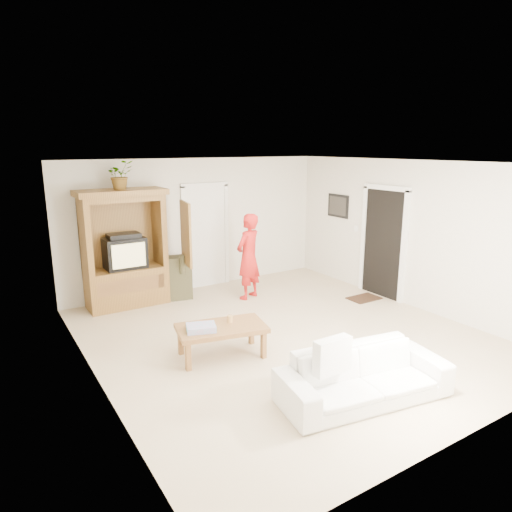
{
  "coord_description": "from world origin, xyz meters",
  "views": [
    {
      "loc": [
        -3.82,
        -5.28,
        2.83
      ],
      "look_at": [
        -0.13,
        0.6,
        1.15
      ],
      "focal_mm": 32.0,
      "sensor_mm": 36.0,
      "label": 1
    }
  ],
  "objects": [
    {
      "name": "backpack_olive",
      "position": [
        -0.65,
        2.49,
        0.41
      ],
      "size": [
        0.49,
        0.4,
        0.82
      ],
      "primitive_type": null,
      "rotation": [
        0.0,
        0.0,
        -0.2
      ],
      "color": "#47442B",
      "rests_on": "floor"
    },
    {
      "name": "wall_left",
      "position": [
        -2.75,
        0.0,
        1.3
      ],
      "size": [
        0.0,
        6.0,
        6.0
      ],
      "primitive_type": "plane",
      "rotation": [
        1.57,
        0.0,
        1.57
      ],
      "color": "silver",
      "rests_on": "floor"
    },
    {
      "name": "ceiling",
      "position": [
        0.0,
        0.0,
        2.6
      ],
      "size": [
        6.0,
        6.0,
        0.0
      ],
      "primitive_type": "plane",
      "rotation": [
        3.14,
        0.0,
        0.0
      ],
      "color": "white",
      "rests_on": "floor"
    },
    {
      "name": "coffee_table",
      "position": [
        -1.13,
        -0.11,
        0.39
      ],
      "size": [
        1.3,
        0.88,
        0.44
      ],
      "rotation": [
        0.0,
        0.0,
        -0.21
      ],
      "color": "brown",
      "rests_on": "floor"
    },
    {
      "name": "armoire",
      "position": [
        -1.58,
        2.66,
        0.91
      ],
      "size": [
        1.82,
        1.14,
        2.1
      ],
      "color": "brown",
      "rests_on": "floor"
    },
    {
      "name": "candle",
      "position": [
        -0.97,
        -0.06,
        0.49
      ],
      "size": [
        0.08,
        0.08,
        0.1
      ],
      "primitive_type": "cylinder",
      "color": "tan",
      "rests_on": "coffee_table"
    },
    {
      "name": "backpack_black",
      "position": [
        -0.51,
        2.73,
        0.2
      ],
      "size": [
        0.36,
        0.25,
        0.41
      ],
      "primitive_type": null,
      "rotation": [
        0.0,
        0.0,
        0.18
      ],
      "color": "black",
      "rests_on": "floor"
    },
    {
      "name": "wall_back",
      "position": [
        0.0,
        3.0,
        1.3
      ],
      "size": [
        5.5,
        0.0,
        5.5
      ],
      "primitive_type": "plane",
      "rotation": [
        1.57,
        0.0,
        0.0
      ],
      "color": "silver",
      "rests_on": "floor"
    },
    {
      "name": "doorway_right",
      "position": [
        2.73,
        0.6,
        1.02
      ],
      "size": [
        0.05,
        0.9,
        2.04
      ],
      "primitive_type": "cube",
      "color": "black",
      "rests_on": "floor"
    },
    {
      "name": "framed_picture",
      "position": [
        2.73,
        1.9,
        1.6
      ],
      "size": [
        0.03,
        0.6,
        0.48
      ],
      "primitive_type": "cube",
      "color": "black",
      "rests_on": "wall_right"
    },
    {
      "name": "floor",
      "position": [
        0.0,
        0.0,
        0.0
      ],
      "size": [
        6.0,
        6.0,
        0.0
      ],
      "primitive_type": "plane",
      "color": "tan",
      "rests_on": "ground"
    },
    {
      "name": "towel",
      "position": [
        -1.43,
        -0.11,
        0.48
      ],
      "size": [
        0.45,
        0.39,
        0.08
      ],
      "primitive_type": "cube",
      "rotation": [
        0.0,
        0.0,
        -0.33
      ],
      "color": "#E54C8C",
      "rests_on": "coffee_table"
    },
    {
      "name": "plant",
      "position": [
        -1.6,
        2.63,
        2.35
      ],
      "size": [
        0.52,
        0.48,
        0.49
      ],
      "primitive_type": "imported",
      "rotation": [
        0.0,
        0.0,
        0.25
      ],
      "color": "#4C7238",
      "rests_on": "armoire"
    },
    {
      "name": "wall_front",
      "position": [
        0.0,
        -3.0,
        1.3
      ],
      "size": [
        5.5,
        0.0,
        5.5
      ],
      "primitive_type": "plane",
      "rotation": [
        -1.57,
        0.0,
        0.0
      ],
      "color": "silver",
      "rests_on": "floor"
    },
    {
      "name": "sofa",
      "position": [
        -0.27,
        -1.94,
        0.29
      ],
      "size": [
        2.08,
        1.09,
        0.58
      ],
      "primitive_type": "imported",
      "rotation": [
        0.0,
        0.0,
        -0.16
      ],
      "color": "white",
      "rests_on": "floor"
    },
    {
      "name": "door_back",
      "position": [
        0.15,
        2.97,
        1.02
      ],
      "size": [
        0.85,
        0.05,
        2.04
      ],
      "primitive_type": "cube",
      "color": "white",
      "rests_on": "floor"
    },
    {
      "name": "man",
      "position": [
        0.47,
        1.82,
        0.81
      ],
      "size": [
        0.7,
        0.6,
        1.62
      ],
      "primitive_type": "imported",
      "rotation": [
        0.0,
        0.0,
        3.56
      ],
      "color": "red",
      "rests_on": "floor"
    },
    {
      "name": "doormat",
      "position": [
        2.3,
        0.6,
        0.01
      ],
      "size": [
        0.6,
        0.4,
        0.02
      ],
      "primitive_type": "cube",
      "color": "#382316",
      "rests_on": "floor"
    },
    {
      "name": "wall_right",
      "position": [
        2.75,
        0.0,
        1.3
      ],
      "size": [
        0.0,
        6.0,
        6.0
      ],
      "primitive_type": "plane",
      "rotation": [
        1.57,
        0.0,
        -1.57
      ],
      "color": "silver",
      "rests_on": "floor"
    }
  ]
}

